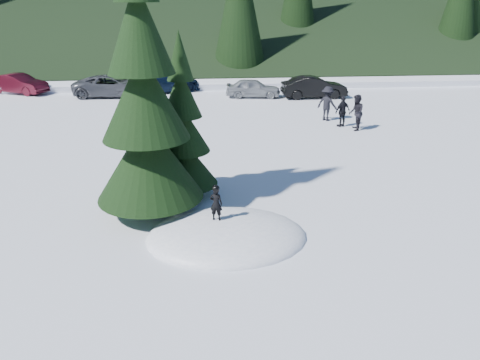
{
  "coord_description": "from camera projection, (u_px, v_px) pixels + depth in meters",
  "views": [
    {
      "loc": [
        -0.67,
        -11.56,
        6.28
      ],
      "look_at": [
        0.51,
        1.56,
        1.1
      ],
      "focal_mm": 35.0,
      "sensor_mm": 36.0,
      "label": 1
    }
  ],
  "objects": [
    {
      "name": "adult_2",
      "position": [
        327.0,
        104.0,
        25.12
      ],
      "size": [
        1.32,
        1.32,
        1.84
      ],
      "primitive_type": "imported",
      "rotation": [
        0.0,
        0.0,
        2.36
      ],
      "color": "black",
      "rests_on": "ground"
    },
    {
      "name": "car_5",
      "position": [
        314.0,
        87.0,
        30.89
      ],
      "size": [
        4.3,
        1.61,
        1.4
      ],
      "primitive_type": "imported",
      "rotation": [
        0.0,
        0.0,
        1.6
      ],
      "color": "black",
      "rests_on": "ground"
    },
    {
      "name": "car_3",
      "position": [
        166.0,
        82.0,
        32.75
      ],
      "size": [
        5.23,
        3.55,
        1.41
      ],
      "primitive_type": "imported",
      "rotation": [
        0.0,
        0.0,
        1.93
      ],
      "color": "black",
      "rests_on": "ground"
    },
    {
      "name": "child_skier",
      "position": [
        216.0,
        204.0,
        12.87
      ],
      "size": [
        0.41,
        0.33,
        0.97
      ],
      "primitive_type": "imported",
      "rotation": [
        0.0,
        0.0,
        2.82
      ],
      "color": "black",
      "rests_on": "snow_mound"
    },
    {
      "name": "adult_1",
      "position": [
        342.0,
        111.0,
        23.96
      ],
      "size": [
        1.01,
        0.77,
        1.59
      ],
      "primitive_type": "imported",
      "rotation": [
        0.0,
        0.0,
        3.61
      ],
      "color": "black",
      "rests_on": "ground"
    },
    {
      "name": "ground",
      "position": [
        227.0,
        237.0,
        13.07
      ],
      "size": [
        200.0,
        200.0,
        0.0
      ],
      "primitive_type": "plane",
      "color": "white",
      "rests_on": "ground"
    },
    {
      "name": "car_1",
      "position": [
        19.0,
        84.0,
        32.24
      ],
      "size": [
        4.31,
        2.95,
        1.35
      ],
      "primitive_type": "imported",
      "rotation": [
        0.0,
        0.0,
        1.16
      ],
      "color": "#3E0B16",
      "rests_on": "ground"
    },
    {
      "name": "adult_0",
      "position": [
        356.0,
        113.0,
        23.27
      ],
      "size": [
        0.86,
        1.0,
        1.79
      ],
      "primitive_type": "imported",
      "rotation": [
        0.0,
        0.0,
        4.48
      ],
      "color": "black",
      "rests_on": "ground"
    },
    {
      "name": "car_2",
      "position": [
        112.0,
        86.0,
        31.31
      ],
      "size": [
        5.21,
        2.6,
        1.42
      ],
      "primitive_type": "imported",
      "rotation": [
        0.0,
        0.0,
        1.52
      ],
      "color": "#47494E",
      "rests_on": "ground"
    },
    {
      "name": "spruce_short",
      "position": [
        183.0,
        135.0,
        15.17
      ],
      "size": [
        2.2,
        2.2,
        5.37
      ],
      "color": "black",
      "rests_on": "ground"
    },
    {
      "name": "snow_mound",
      "position": [
        227.0,
        237.0,
        13.07
      ],
      "size": [
        4.48,
        3.52,
        0.96
      ],
      "primitive_type": "ellipsoid",
      "color": "white",
      "rests_on": "ground"
    },
    {
      "name": "car_4",
      "position": [
        253.0,
        88.0,
        31.07
      ],
      "size": [
        3.75,
        1.9,
        1.23
      ],
      "primitive_type": "imported",
      "rotation": [
        0.0,
        0.0,
        1.44
      ],
      "color": "gray",
      "rests_on": "ground"
    },
    {
      "name": "spruce_tall",
      "position": [
        145.0,
        108.0,
        13.34
      ],
      "size": [
        3.2,
        3.2,
        8.6
      ],
      "color": "black",
      "rests_on": "ground"
    }
  ]
}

